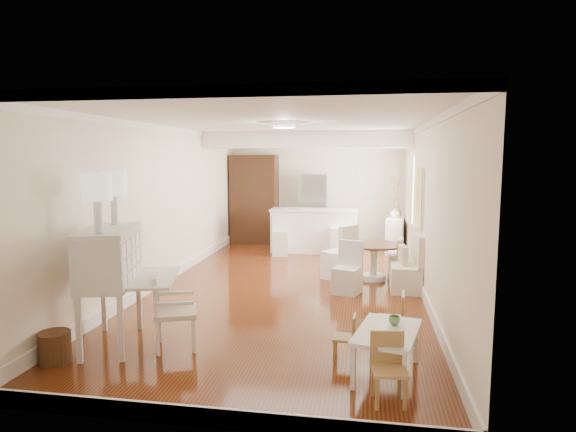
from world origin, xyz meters
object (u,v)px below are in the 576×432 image
(dining_table, at_px, (374,262))
(sideboard, at_px, (395,235))
(kids_chair_a, at_px, (344,337))
(pantry_cabinet, at_px, (254,199))
(gustavian_armchair, at_px, (176,311))
(bar_stool_right, at_px, (340,233))
(bar_stool_left, at_px, (280,236))
(slip_chair_near, at_px, (347,268))
(slip_chair_far, at_px, (339,252))
(kids_chair_b, at_px, (391,319))
(breakfast_counter, at_px, (314,231))
(fridge, at_px, (326,210))
(kids_table, at_px, (387,353))
(wicker_basket, at_px, (55,347))
(secretary_bureau, at_px, (110,287))
(kids_chair_c, at_px, (389,369))

(dining_table, height_order, sideboard, sideboard)
(kids_chair_a, distance_m, pantry_cabinet, 7.65)
(gustavian_armchair, distance_m, bar_stool_right, 5.97)
(kids_chair_a, height_order, bar_stool_left, bar_stool_left)
(kids_chair_a, height_order, slip_chair_near, slip_chair_near)
(slip_chair_far, bearing_deg, kids_chair_b, 50.21)
(kids_chair_a, xyz_separation_m, breakfast_counter, (-1.00, 6.03, 0.25))
(fridge, height_order, sideboard, fridge)
(kids_table, xyz_separation_m, pantry_cabinet, (-3.15, 7.43, 0.91))
(dining_table, xyz_separation_m, pantry_cabinet, (-3.06, 3.48, 0.82))
(gustavian_armchair, height_order, wicker_basket, gustavian_armchair)
(bar_stool_right, xyz_separation_m, fridge, (-0.43, 1.31, 0.39))
(secretary_bureau, relative_size, kids_table, 1.47)
(kids_table, xyz_separation_m, bar_stool_right, (-0.82, 6.09, 0.27))
(dining_table, relative_size, fridge, 0.54)
(bar_stool_left, relative_size, fridge, 0.50)
(kids_chair_b, bearing_deg, wicker_basket, -68.44)
(pantry_cabinet, distance_m, sideboard, 3.76)
(breakfast_counter, bearing_deg, kids_chair_a, -80.63)
(slip_chair_far, bearing_deg, wicker_basket, 1.37)
(secretary_bureau, distance_m, sideboard, 7.32)
(fridge, bearing_deg, kids_chair_b, -78.59)
(kids_chair_a, distance_m, slip_chair_near, 2.66)
(kids_chair_b, bearing_deg, slip_chair_far, -160.60)
(secretary_bureau, relative_size, slip_chair_far, 1.40)
(kids_chair_a, height_order, bar_stool_right, bar_stool_right)
(kids_chair_c, bearing_deg, wicker_basket, 167.00)
(kids_chair_c, relative_size, bar_stool_right, 0.63)
(gustavian_armchair, distance_m, dining_table, 4.31)
(bar_stool_left, distance_m, pantry_cabinet, 1.97)
(pantry_cabinet, bearing_deg, kids_chair_b, -63.96)
(wicker_basket, relative_size, pantry_cabinet, 0.15)
(wicker_basket, xyz_separation_m, kids_chair_b, (3.68, 1.09, 0.16))
(kids_chair_a, xyz_separation_m, kids_chair_b, (0.53, 0.50, 0.07))
(slip_chair_near, bearing_deg, kids_table, -61.83)
(secretary_bureau, xyz_separation_m, kids_chair_a, (2.78, 0.03, -0.45))
(slip_chair_far, bearing_deg, dining_table, 127.71)
(kids_chair_a, distance_m, fridge, 7.15)
(wicker_basket, relative_size, fridge, 0.19)
(gustavian_armchair, height_order, breakfast_counter, breakfast_counter)
(wicker_basket, height_order, bar_stool_left, bar_stool_left)
(dining_table, distance_m, breakfast_counter, 2.76)
(gustavian_armchair, xyz_separation_m, slip_chair_near, (1.90, 2.64, -0.02))
(slip_chair_near, relative_size, slip_chair_far, 0.85)
(wicker_basket, distance_m, kids_chair_c, 3.61)
(kids_chair_a, bearing_deg, sideboard, 174.31)
(kids_chair_b, relative_size, bar_stool_left, 0.73)
(gustavian_armchair, height_order, slip_chair_near, gustavian_armchair)
(kids_chair_c, height_order, breakfast_counter, breakfast_counter)
(kids_table, distance_m, slip_chair_near, 3.03)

